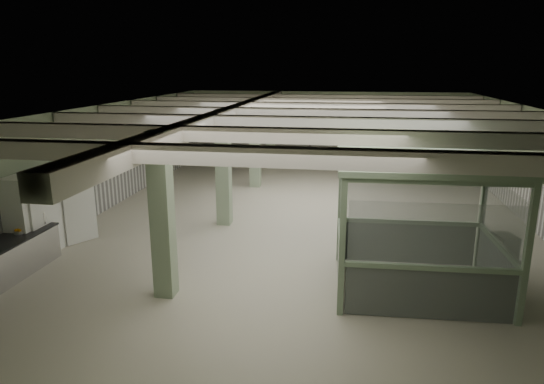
# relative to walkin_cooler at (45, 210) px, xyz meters

# --- Properties ---
(floor) EXTENTS (20.00, 20.00, 0.00)m
(floor) POSITION_rel_walkin_cooler_xyz_m (6.62, 4.00, -1.14)
(floor) COLOR beige
(floor) RESTS_ON ground
(ceiling) EXTENTS (14.00, 20.00, 0.02)m
(ceiling) POSITION_rel_walkin_cooler_xyz_m (6.62, 4.00, 2.46)
(ceiling) COLOR silver
(ceiling) RESTS_ON wall_back
(wall_back) EXTENTS (14.00, 0.02, 3.60)m
(wall_back) POSITION_rel_walkin_cooler_xyz_m (6.62, 14.00, 0.66)
(wall_back) COLOR #95A987
(wall_back) RESTS_ON floor
(wall_front) EXTENTS (14.00, 0.02, 3.60)m
(wall_front) POSITION_rel_walkin_cooler_xyz_m (6.62, -6.00, 0.66)
(wall_front) COLOR #95A987
(wall_front) RESTS_ON floor
(wall_left) EXTENTS (0.02, 20.00, 3.60)m
(wall_left) POSITION_rel_walkin_cooler_xyz_m (-0.38, 4.00, 0.66)
(wall_left) COLOR #95A987
(wall_left) RESTS_ON floor
(wall_right) EXTENTS (0.02, 20.00, 3.60)m
(wall_right) POSITION_rel_walkin_cooler_xyz_m (13.62, 4.00, 0.66)
(wall_right) COLOR #95A987
(wall_right) RESTS_ON floor
(wainscot_left) EXTENTS (0.05, 19.90, 1.50)m
(wainscot_left) POSITION_rel_walkin_cooler_xyz_m (-0.35, 4.00, -0.39)
(wainscot_left) COLOR silver
(wainscot_left) RESTS_ON floor
(wainscot_right) EXTENTS (0.05, 19.90, 1.50)m
(wainscot_right) POSITION_rel_walkin_cooler_xyz_m (13.60, 4.00, -0.39)
(wainscot_right) COLOR silver
(wainscot_right) RESTS_ON floor
(wainscot_back) EXTENTS (13.90, 0.05, 1.50)m
(wainscot_back) POSITION_rel_walkin_cooler_xyz_m (6.62, 13.97, -0.39)
(wainscot_back) COLOR silver
(wainscot_back) RESTS_ON floor
(girder) EXTENTS (0.45, 19.90, 0.40)m
(girder) POSITION_rel_walkin_cooler_xyz_m (4.12, 4.00, 2.24)
(girder) COLOR beige
(girder) RESTS_ON ceiling
(beam_a) EXTENTS (13.90, 0.35, 0.32)m
(beam_a) POSITION_rel_walkin_cooler_xyz_m (6.62, -3.50, 2.28)
(beam_a) COLOR beige
(beam_a) RESTS_ON ceiling
(beam_b) EXTENTS (13.90, 0.35, 0.32)m
(beam_b) POSITION_rel_walkin_cooler_xyz_m (6.62, -1.00, 2.28)
(beam_b) COLOR beige
(beam_b) RESTS_ON ceiling
(beam_c) EXTENTS (13.90, 0.35, 0.32)m
(beam_c) POSITION_rel_walkin_cooler_xyz_m (6.62, 1.50, 2.28)
(beam_c) COLOR beige
(beam_c) RESTS_ON ceiling
(beam_d) EXTENTS (13.90, 0.35, 0.32)m
(beam_d) POSITION_rel_walkin_cooler_xyz_m (6.62, 4.00, 2.28)
(beam_d) COLOR beige
(beam_d) RESTS_ON ceiling
(beam_e) EXTENTS (13.90, 0.35, 0.32)m
(beam_e) POSITION_rel_walkin_cooler_xyz_m (6.62, 6.50, 2.28)
(beam_e) COLOR beige
(beam_e) RESTS_ON ceiling
(beam_f) EXTENTS (13.90, 0.35, 0.32)m
(beam_f) POSITION_rel_walkin_cooler_xyz_m (6.62, 9.00, 2.28)
(beam_f) COLOR beige
(beam_f) RESTS_ON ceiling
(beam_g) EXTENTS (13.90, 0.35, 0.32)m
(beam_g) POSITION_rel_walkin_cooler_xyz_m (6.62, 11.50, 2.28)
(beam_g) COLOR beige
(beam_g) RESTS_ON ceiling
(column_a) EXTENTS (0.42, 0.42, 3.60)m
(column_a) POSITION_rel_walkin_cooler_xyz_m (4.12, -2.00, 0.66)
(column_a) COLOR #91A685
(column_a) RESTS_ON floor
(column_b) EXTENTS (0.42, 0.42, 3.60)m
(column_b) POSITION_rel_walkin_cooler_xyz_m (4.12, 3.00, 0.66)
(column_b) COLOR #91A685
(column_b) RESTS_ON floor
(column_c) EXTENTS (0.42, 0.42, 3.60)m
(column_c) POSITION_rel_walkin_cooler_xyz_m (4.12, 8.00, 0.66)
(column_c) COLOR #91A685
(column_c) RESTS_ON floor
(column_d) EXTENTS (0.42, 0.42, 3.60)m
(column_d) POSITION_rel_walkin_cooler_xyz_m (4.12, 12.00, 0.66)
(column_d) COLOR #91A685
(column_d) RESTS_ON floor
(pendant_front) EXTENTS (0.44, 0.44, 0.22)m
(pendant_front) POSITION_rel_walkin_cooler_xyz_m (7.12, -1.00, 1.91)
(pendant_front) COLOR #324333
(pendant_front) RESTS_ON ceiling
(pendant_mid) EXTENTS (0.44, 0.44, 0.22)m
(pendant_mid) POSITION_rel_walkin_cooler_xyz_m (7.12, 4.50, 1.91)
(pendant_mid) COLOR #324333
(pendant_mid) RESTS_ON ceiling
(pendant_back) EXTENTS (0.44, 0.44, 0.22)m
(pendant_back) POSITION_rel_walkin_cooler_xyz_m (7.12, 9.50, 1.91)
(pendant_back) COLOR #324333
(pendant_back) RESTS_ON ceiling
(orange_bowl) EXTENTS (0.27, 0.27, 0.08)m
(orange_bowl) POSITION_rel_walkin_cooler_xyz_m (0.11, -1.26, -0.20)
(orange_bowl) COLOR #B2B2B7
(orange_bowl) RESTS_ON prep_counter
(walkin_cooler) EXTENTS (1.03, 2.48, 2.27)m
(walkin_cooler) POSITION_rel_walkin_cooler_xyz_m (0.00, 0.00, 0.00)
(walkin_cooler) COLOR white
(walkin_cooler) RESTS_ON floor
(guard_booth) EXTENTS (3.79, 3.24, 2.97)m
(guard_booth) POSITION_rel_walkin_cooler_xyz_m (9.55, -0.78, 0.83)
(guard_booth) COLOR gray
(guard_booth) RESTS_ON floor
(filing_cabinet) EXTENTS (0.50, 0.63, 1.21)m
(filing_cabinet) POSITION_rel_walkin_cooler_xyz_m (11.49, -0.31, -0.53)
(filing_cabinet) COLOR #555748
(filing_cabinet) RESTS_ON floor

